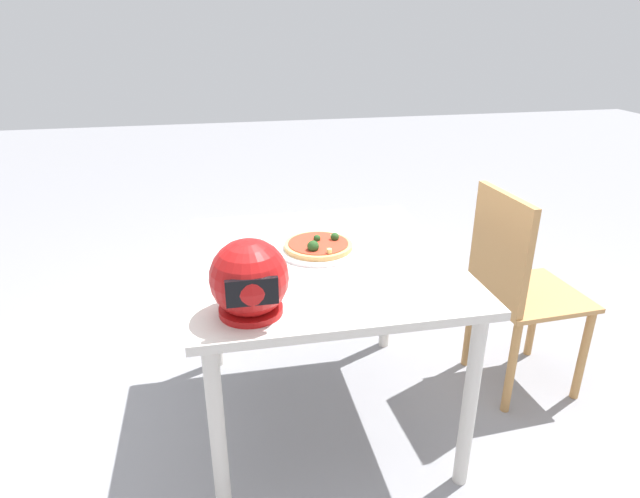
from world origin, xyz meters
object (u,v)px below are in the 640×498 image
Objects in this scene: pizza at (319,245)px; chair_side at (515,283)px; dining_table at (321,278)px; motorcycle_helmet at (249,280)px.

chair_side is at bearing 178.96° from pizza.
motorcycle_helmet reaches higher than dining_table.
dining_table is at bearing 89.01° from pizza.
dining_table is 4.36× the size of motorcycle_helmet.
motorcycle_helmet is 0.26× the size of chair_side.
chair_side is at bearing -177.07° from dining_table.
motorcycle_helmet reaches higher than pizza.
chair_side is at bearing -160.53° from motorcycle_helmet.
dining_table is at bearing 2.93° from chair_side.
dining_table is 1.12× the size of chair_side.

